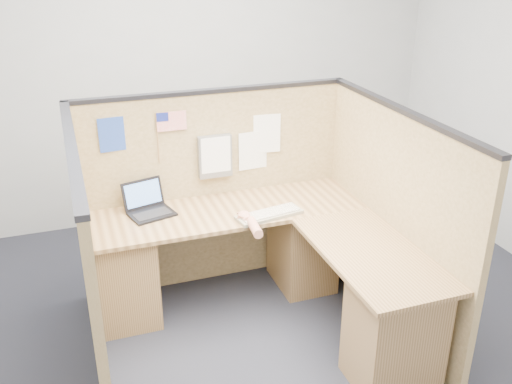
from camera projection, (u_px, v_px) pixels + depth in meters
name	position (u px, v px, depth m)	size (l,w,h in m)	color
floor	(259.00, 350.00, 3.78)	(5.00, 5.00, 0.00)	black
wall_back	(176.00, 72.00, 5.15)	(5.00, 5.00, 0.00)	#ABAFB1
cubicle_partitions	(238.00, 220.00, 3.84)	(2.06, 1.83, 1.53)	olive
l_desk	(270.00, 273.00, 3.92)	(1.95, 1.75, 0.73)	brown
laptop	(150.00, 205.00, 4.01)	(0.34, 0.35, 0.21)	black
keyboard	(269.00, 214.00, 3.96)	(0.49, 0.24, 0.03)	gray
mouse	(244.00, 218.00, 3.90)	(0.10, 0.06, 0.04)	silver
hand_forearm	(251.00, 223.00, 3.80)	(0.10, 0.34, 0.07)	tan
blue_poster	(112.00, 135.00, 3.88)	(0.18, 0.00, 0.24)	#22409B
american_flag	(168.00, 123.00, 3.97)	(0.21, 0.01, 0.37)	olive
file_holder	(215.00, 156.00, 4.17)	(0.25, 0.05, 0.32)	slate
paper_left	(265.00, 134.00, 4.26)	(0.23, 0.00, 0.30)	white
paper_right	(253.00, 150.00, 4.28)	(0.23, 0.00, 0.29)	white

